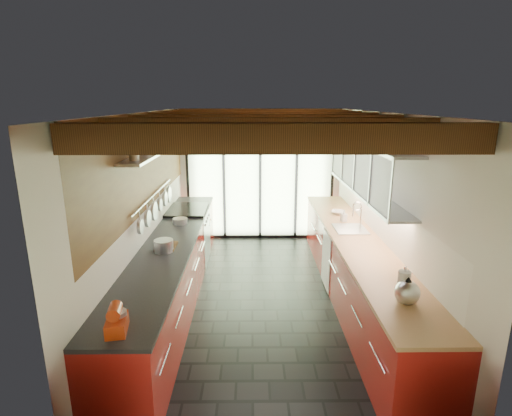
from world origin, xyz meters
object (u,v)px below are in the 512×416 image
object	(u,v)px
paper_towel	(404,285)
bowl	(338,212)
stand_mixer	(117,320)
kettle	(407,291)
soap_bottle	(344,216)

from	to	relation	value
paper_towel	bowl	world-z (taller)	paper_towel
stand_mixer	kettle	size ratio (longest dim) A/B	0.92
paper_towel	bowl	bearing A→B (deg)	90.00
kettle	soap_bottle	world-z (taller)	kettle
bowl	soap_bottle	bearing A→B (deg)	-90.00
stand_mixer	kettle	distance (m)	2.58
kettle	bowl	world-z (taller)	kettle
stand_mixer	bowl	xyz separation A→B (m)	(2.54, 3.47, -0.07)
kettle	soap_bottle	xyz separation A→B (m)	(0.00, 2.62, -0.03)
bowl	paper_towel	bearing A→B (deg)	-90.00
stand_mixer	kettle	xyz separation A→B (m)	(2.54, 0.44, 0.02)
stand_mixer	paper_towel	bearing A→B (deg)	12.02
stand_mixer	paper_towel	size ratio (longest dim) A/B	0.92
paper_towel	kettle	bearing A→B (deg)	-90.00
paper_towel	stand_mixer	bearing A→B (deg)	-167.98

